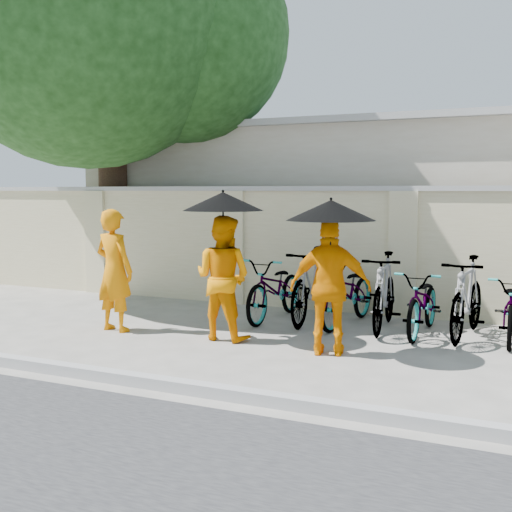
% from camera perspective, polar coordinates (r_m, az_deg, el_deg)
% --- Properties ---
extents(ground, '(80.00, 80.00, 0.00)m').
position_cam_1_polar(ground, '(8.39, -5.28, -8.03)').
color(ground, '#A39E95').
extents(kerb, '(40.00, 0.16, 0.12)m').
position_cam_1_polar(kerb, '(7.00, -12.32, -10.45)').
color(kerb, '#9C9C9C').
rests_on(kerb, ground).
extents(compound_wall, '(20.00, 0.30, 2.00)m').
position_cam_1_polar(compound_wall, '(10.75, 7.87, 0.42)').
color(compound_wall, beige).
rests_on(compound_wall, ground).
extents(building_behind, '(14.00, 6.00, 3.20)m').
position_cam_1_polar(building_behind, '(14.22, 16.21, 3.97)').
color(building_behind, beige).
rests_on(building_behind, ground).
extents(shade_tree, '(6.70, 6.20, 8.20)m').
position_cam_1_polar(shade_tree, '(13.03, -13.47, 19.41)').
color(shade_tree, brown).
rests_on(shade_tree, ground).
extents(monk_left, '(0.69, 0.50, 1.75)m').
position_cam_1_polar(monk_left, '(9.35, -12.50, -1.25)').
color(monk_left, orange).
rests_on(monk_left, ground).
extents(monk_center, '(0.85, 0.68, 1.68)m').
position_cam_1_polar(monk_center, '(8.64, -2.97, -1.94)').
color(monk_center, orange).
rests_on(monk_center, ground).
extents(parasol_center, '(1.07, 1.07, 1.04)m').
position_cam_1_polar(parasol_center, '(8.47, -2.95, 4.87)').
color(parasol_center, black).
rests_on(parasol_center, ground).
extents(monk_right, '(1.05, 0.64, 1.68)m').
position_cam_1_polar(monk_right, '(7.85, 6.63, -2.76)').
color(monk_right, orange).
rests_on(monk_right, ground).
extents(parasol_right, '(1.07, 1.07, 0.95)m').
position_cam_1_polar(parasol_right, '(7.68, 6.67, 4.06)').
color(parasol_right, black).
rests_on(parasol_right, ground).
extents(bike_0, '(0.72, 1.90, 0.99)m').
position_cam_1_polar(bike_0, '(9.98, 1.75, -2.89)').
color(bike_0, gray).
rests_on(bike_0, ground).
extents(bike_1, '(0.63, 1.93, 1.15)m').
position_cam_1_polar(bike_1, '(9.80, 4.93, -2.59)').
color(bike_1, gray).
rests_on(bike_1, ground).
extents(bike_2, '(0.84, 1.95, 1.00)m').
position_cam_1_polar(bike_2, '(9.67, 8.20, -3.19)').
color(bike_2, gray).
rests_on(bike_2, ground).
extents(bike_3, '(0.68, 1.90, 1.12)m').
position_cam_1_polar(bike_3, '(9.40, 11.33, -3.13)').
color(bike_3, gray).
rests_on(bike_3, ground).
extents(bike_4, '(0.65, 1.76, 0.92)m').
position_cam_1_polar(bike_4, '(9.22, 14.66, -4.01)').
color(bike_4, gray).
rests_on(bike_4, ground).
extents(bike_5, '(0.70, 1.90, 1.12)m').
position_cam_1_polar(bike_5, '(9.17, 18.25, -3.54)').
color(bike_5, gray).
rests_on(bike_5, ground).
extents(bike_6, '(0.66, 1.73, 0.90)m').
position_cam_1_polar(bike_6, '(9.20, 21.81, -4.33)').
color(bike_6, gray).
rests_on(bike_6, ground).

